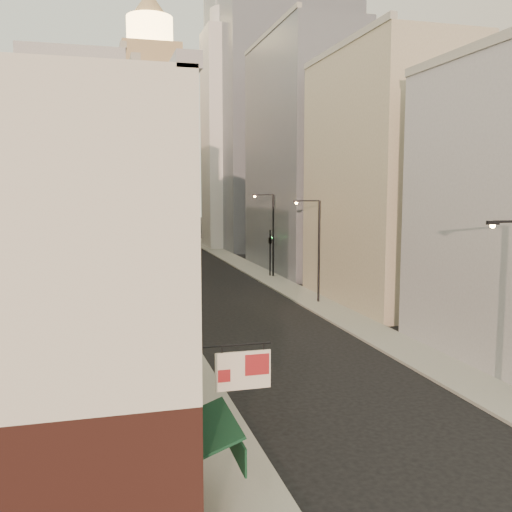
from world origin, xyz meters
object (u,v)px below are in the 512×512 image
at_px(white_tower, 230,130).
at_px(traffic_light_right, 270,241).
at_px(clock_tower, 152,142).
at_px(streetlamp_far, 271,230).
at_px(traffic_light_left, 146,251).
at_px(streetlamp_mid, 316,245).

height_order(white_tower, traffic_light_right, white_tower).
xyz_separation_m(clock_tower, traffic_light_right, (7.99, -46.60, -13.78)).
bearing_deg(traffic_light_right, streetlamp_far, 103.54).
height_order(clock_tower, streetlamp_far, clock_tower).
height_order(clock_tower, traffic_light_left, clock_tower).
distance_m(streetlamp_mid, traffic_light_right, 14.59).
height_order(white_tower, traffic_light_left, white_tower).
xyz_separation_m(streetlamp_mid, streetlamp_far, (0.47, 14.22, 0.22)).
height_order(clock_tower, traffic_light_right, clock_tower).
height_order(white_tower, streetlamp_far, white_tower).
distance_m(clock_tower, streetlamp_mid, 62.94).
height_order(streetlamp_far, traffic_light_left, streetlamp_far).
bearing_deg(traffic_light_left, white_tower, -94.07).
xyz_separation_m(white_tower, traffic_light_left, (-16.18, -36.23, -15.06)).
xyz_separation_m(streetlamp_mid, traffic_light_left, (-12.71, 10.93, -1.25)).
bearing_deg(traffic_light_right, traffic_light_left, 28.70).
bearing_deg(streetlamp_far, streetlamp_mid, -74.53).
bearing_deg(white_tower, streetlamp_mid, -94.21).
relative_size(white_tower, traffic_light_right, 8.30).
distance_m(clock_tower, white_tower, 17.83).
height_order(clock_tower, streetlamp_mid, clock_tower).
xyz_separation_m(clock_tower, white_tower, (11.00, -14.00, 0.97)).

